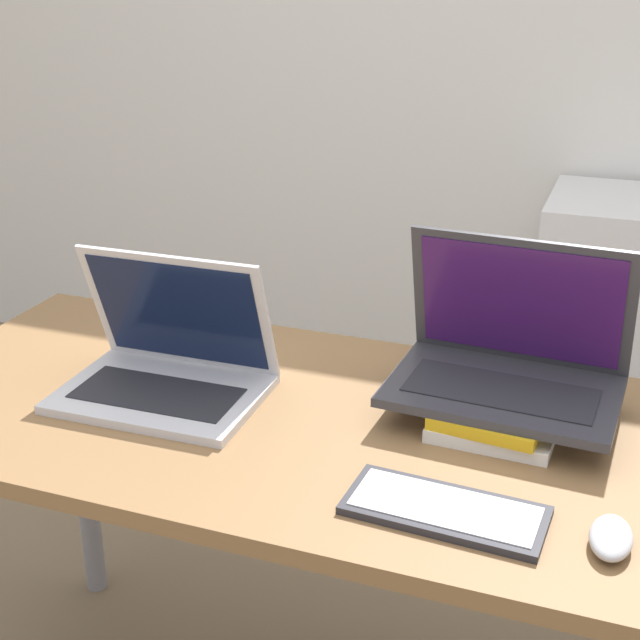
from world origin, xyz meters
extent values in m
cube|color=silver|center=(0.00, 2.00, 1.35)|extent=(8.00, 0.05, 2.70)
cube|color=brown|center=(0.00, 0.34, 0.75)|extent=(1.65, 0.69, 0.03)
cylinder|color=gray|center=(-0.76, 0.63, 0.37)|extent=(0.05, 0.05, 0.74)
cube|color=silver|center=(-0.34, 0.32, 0.78)|extent=(0.35, 0.25, 0.02)
cube|color=#232328|center=(-0.34, 0.30, 0.79)|extent=(0.29, 0.13, 0.00)
cube|color=silver|center=(-0.34, 0.40, 0.90)|extent=(0.35, 0.09, 0.24)
cube|color=#0F1938|center=(-0.34, 0.40, 0.90)|extent=(0.32, 0.08, 0.21)
cube|color=white|center=(0.23, 0.43, 0.78)|extent=(0.21, 0.23, 0.02)
cube|color=gold|center=(0.23, 0.43, 0.80)|extent=(0.20, 0.25, 0.02)
cube|color=#333338|center=(0.23, 0.45, 0.82)|extent=(0.39, 0.27, 0.02)
cube|color=#232328|center=(0.23, 0.43, 0.83)|extent=(0.31, 0.15, 0.00)
cube|color=#333338|center=(0.24, 0.54, 0.95)|extent=(0.38, 0.09, 0.24)
cube|color=#381451|center=(0.24, 0.53, 0.95)|extent=(0.34, 0.08, 0.21)
cube|color=#28282D|center=(0.21, 0.15, 0.78)|extent=(0.29, 0.14, 0.01)
cube|color=silver|center=(0.21, 0.15, 0.78)|extent=(0.26, 0.11, 0.00)
ellipsoid|color=#B2B2B7|center=(0.43, 0.15, 0.78)|extent=(0.06, 0.10, 0.03)
cube|color=white|center=(0.44, 1.72, 0.42)|extent=(0.55, 0.45, 0.85)
camera|label=1|loc=(0.40, -0.90, 1.50)|focal=50.00mm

